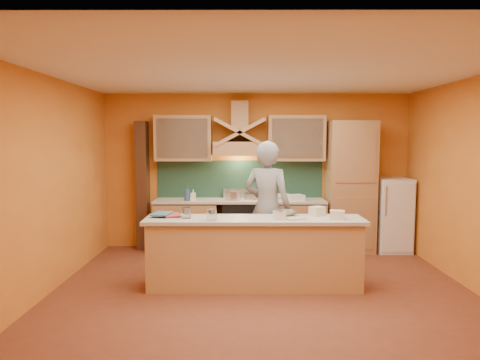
{
  "coord_description": "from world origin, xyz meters",
  "views": [
    {
      "loc": [
        -0.27,
        -5.29,
        1.99
      ],
      "look_at": [
        -0.29,
        0.9,
        1.39
      ],
      "focal_mm": 32.0,
      "sensor_mm": 36.0,
      "label": 1
    }
  ],
  "objects_px": {
    "fridge": "(392,215)",
    "person": "(267,208)",
    "kitchen_scale": "(279,215)",
    "mixing_bowl": "(286,213)",
    "stove": "(240,226)"
  },
  "relations": [
    {
      "from": "fridge",
      "to": "person",
      "type": "height_order",
      "value": "person"
    },
    {
      "from": "kitchen_scale",
      "to": "mixing_bowl",
      "type": "height_order",
      "value": "kitchen_scale"
    },
    {
      "from": "mixing_bowl",
      "to": "person",
      "type": "bearing_deg",
      "value": 119.16
    },
    {
      "from": "person",
      "to": "mixing_bowl",
      "type": "bearing_deg",
      "value": 143.39
    },
    {
      "from": "fridge",
      "to": "mixing_bowl",
      "type": "xyz_separation_m",
      "value": [
        -2.06,
        -1.75,
        0.33
      ]
    },
    {
      "from": "stove",
      "to": "person",
      "type": "bearing_deg",
      "value": -73.0
    },
    {
      "from": "stove",
      "to": "kitchen_scale",
      "type": "relative_size",
      "value": 6.75
    },
    {
      "from": "fridge",
      "to": "kitchen_scale",
      "type": "height_order",
      "value": "fridge"
    },
    {
      "from": "stove",
      "to": "person",
      "type": "distance_m",
      "value": 1.49
    },
    {
      "from": "kitchen_scale",
      "to": "stove",
      "type": "bearing_deg",
      "value": 87.95
    },
    {
      "from": "fridge",
      "to": "person",
      "type": "distance_m",
      "value": 2.67
    },
    {
      "from": "stove",
      "to": "fridge",
      "type": "relative_size",
      "value": 0.69
    },
    {
      "from": "stove",
      "to": "mixing_bowl",
      "type": "height_order",
      "value": "mixing_bowl"
    },
    {
      "from": "stove",
      "to": "person",
      "type": "relative_size",
      "value": 0.46
    },
    {
      "from": "kitchen_scale",
      "to": "person",
      "type": "bearing_deg",
      "value": 83.4
    }
  ]
}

